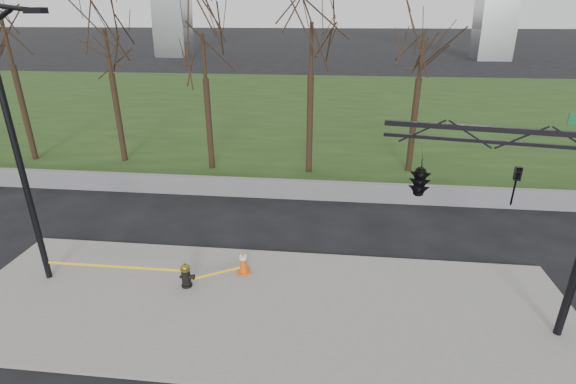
# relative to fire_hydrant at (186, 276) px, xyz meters

# --- Properties ---
(ground) EXTENTS (500.00, 500.00, 0.00)m
(ground) POSITION_rel_fire_hydrant_xyz_m (2.51, -0.63, -0.48)
(ground) COLOR black
(ground) RESTS_ON ground
(sidewalk) EXTENTS (18.00, 6.00, 0.10)m
(sidewalk) POSITION_rel_fire_hydrant_xyz_m (2.51, -0.63, -0.43)
(sidewalk) COLOR slate
(sidewalk) RESTS_ON ground
(grass_strip) EXTENTS (120.00, 40.00, 0.06)m
(grass_strip) POSITION_rel_fire_hydrant_xyz_m (2.51, 29.37, -0.45)
(grass_strip) COLOR #1D3714
(grass_strip) RESTS_ON ground
(guardrail) EXTENTS (60.00, 0.30, 0.90)m
(guardrail) POSITION_rel_fire_hydrant_xyz_m (2.51, 7.37, -0.03)
(guardrail) COLOR #59595B
(guardrail) RESTS_ON ground
(tree_row) EXTENTS (31.02, 4.00, 8.53)m
(tree_row) POSITION_rel_fire_hydrant_xyz_m (-4.98, 11.37, 3.78)
(tree_row) COLOR black
(tree_row) RESTS_ON ground
(fire_hydrant) EXTENTS (0.51, 0.34, 0.84)m
(fire_hydrant) POSITION_rel_fire_hydrant_xyz_m (0.00, 0.00, 0.00)
(fire_hydrant) COLOR black
(fire_hydrant) RESTS_ON sidewalk
(traffic_cone) EXTENTS (0.51, 0.51, 0.80)m
(traffic_cone) POSITION_rel_fire_hydrant_xyz_m (1.61, 0.95, 0.02)
(traffic_cone) COLOR #D84A0B
(traffic_cone) RESTS_ON sidewalk
(street_light) EXTENTS (2.33, 0.87, 8.21)m
(street_light) POSITION_rel_fire_hydrant_xyz_m (-4.40, -0.07, 4.21)
(street_light) COLOR black
(street_light) RESTS_ON ground
(traffic_signal_mast) EXTENTS (5.04, 2.54, 6.00)m
(traffic_signal_mast) POSITION_rel_fire_hydrant_xyz_m (7.35, -0.45, 3.66)
(traffic_signal_mast) COLOR black
(traffic_signal_mast) RESTS_ON ground
(caution_tape) EXTENTS (6.23, 0.95, 0.43)m
(caution_tape) POSITION_rel_fire_hydrant_xyz_m (-1.42, 0.14, 0.06)
(caution_tape) COLOR yellow
(caution_tape) RESTS_ON ground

